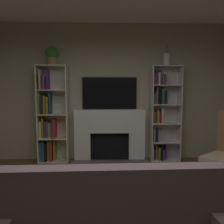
# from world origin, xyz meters

# --- Properties ---
(wall_back_accent) EXTENTS (5.38, 0.06, 2.86)m
(wall_back_accent) POSITION_xyz_m (0.00, 2.68, 1.43)
(wall_back_accent) COLOR #A99F8A
(wall_back_accent) RESTS_ON ground_plane
(fireplace) EXTENTS (1.58, 0.51, 1.08)m
(fireplace) POSITION_xyz_m (0.00, 2.55, 0.56)
(fireplace) COLOR white
(fireplace) RESTS_ON ground_plane
(tv) EXTENTS (1.13, 0.06, 0.67)m
(tv) POSITION_xyz_m (0.00, 2.62, 1.41)
(tv) COLOR black
(tv) RESTS_ON fireplace
(bookshelf_left) EXTENTS (0.61, 0.34, 1.98)m
(bookshelf_left) POSITION_xyz_m (-1.24, 2.53, 0.90)
(bookshelf_left) COLOR silver
(bookshelf_left) RESTS_ON ground_plane
(bookshelf_right) EXTENTS (0.61, 0.32, 1.98)m
(bookshelf_right) POSITION_xyz_m (1.10, 2.53, 0.98)
(bookshelf_right) COLOR silver
(bookshelf_right) RESTS_ON ground_plane
(potted_plant) EXTENTS (0.26, 0.26, 0.38)m
(potted_plant) POSITION_xyz_m (-1.16, 2.50, 2.19)
(potted_plant) COLOR #AD7650
(potted_plant) RESTS_ON bookshelf_left
(vase_with_flowers) EXTENTS (0.14, 0.14, 0.44)m
(vase_with_flowers) POSITION_xyz_m (1.16, 2.50, 2.12)
(vase_with_flowers) COLOR silver
(vase_with_flowers) RESTS_ON bookshelf_right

